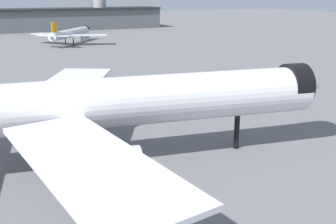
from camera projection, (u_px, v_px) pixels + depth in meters
The scene contains 7 objects.
ground at pixel (141, 165), 55.78m from camera, with size 900.00×900.00×0.00m, color slate.
airliner_near_gate at pixel (109, 104), 54.07m from camera, with size 68.80×61.56×20.17m.
airliner_far_taxiway at pixel (70, 33), 190.05m from camera, with size 34.05×36.53×11.41m.
terminal_building at pixel (16, 20), 250.00m from camera, with size 197.68×39.45×22.29m.
service_truck_front at pixel (11, 98), 85.87m from camera, with size 2.91×5.65×3.00m.
baggage_cart_trailing at pixel (185, 94), 91.51m from camera, with size 2.71×2.86×1.82m.
traffic_cone_near_nose at pixel (253, 107), 83.59m from camera, with size 0.44×0.44×0.56m, color #F2600C.
Camera 1 is at (-22.41, -46.15, 23.51)m, focal length 41.68 mm.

